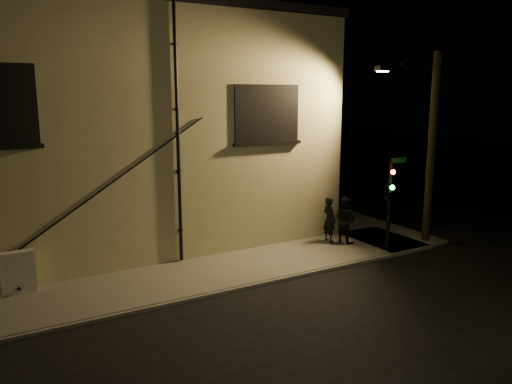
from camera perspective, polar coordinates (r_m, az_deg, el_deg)
ground at (r=15.56m, az=1.88°, el=-10.26°), size 90.00×90.00×0.00m
sidewalk at (r=19.71m, az=-1.86°, el=-5.40°), size 21.00×16.00×0.12m
building at (r=21.81m, az=-17.76°, el=7.30°), size 16.20×12.23×8.80m
utility_cabinet at (r=15.78m, az=-27.26°, el=-8.44°), size 1.84×0.31×1.21m
pedestrian_a at (r=19.17m, az=8.39°, el=-3.11°), size 0.44×0.65×1.74m
pedestrian_b at (r=19.19m, az=10.14°, el=-3.10°), size 0.83×0.98×1.77m
traffic_signal at (r=17.99m, az=14.87°, el=0.19°), size 1.31×1.98×3.35m
streetlamp_pole at (r=19.78m, az=19.12°, el=5.15°), size 2.02×1.39×7.19m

